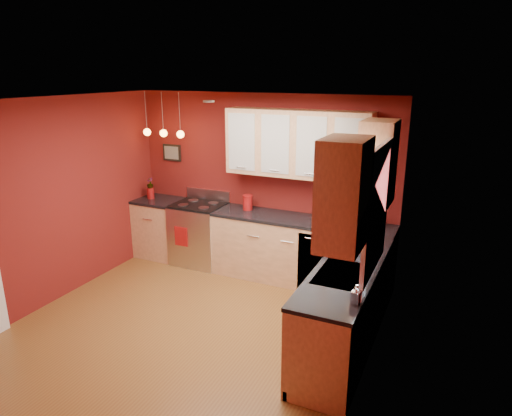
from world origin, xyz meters
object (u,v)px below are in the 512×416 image
at_px(sink, 343,276).
at_px(coffee_maker, 366,218).
at_px(red_canister, 248,202).
at_px(gas_range, 199,233).
at_px(soap_pump, 356,294).

height_order(sink, coffee_maker, sink).
bearing_deg(red_canister, gas_range, -173.74).
distance_m(gas_range, red_canister, 0.98).
relative_size(gas_range, sink, 1.59).
height_order(coffee_maker, soap_pump, coffee_maker).
relative_size(sink, coffee_maker, 2.78).
bearing_deg(sink, coffee_maker, 94.06).
distance_m(sink, soap_pump, 0.61).
bearing_deg(coffee_maker, sink, -92.09).
bearing_deg(coffee_maker, red_canister, 172.70).
bearing_deg(red_canister, coffee_maker, -1.14).
bearing_deg(gas_range, coffee_maker, 1.20).
xyz_separation_m(gas_range, coffee_maker, (2.51, 0.05, 0.58)).
relative_size(red_canister, coffee_maker, 0.87).
bearing_deg(coffee_maker, gas_range, 175.04).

